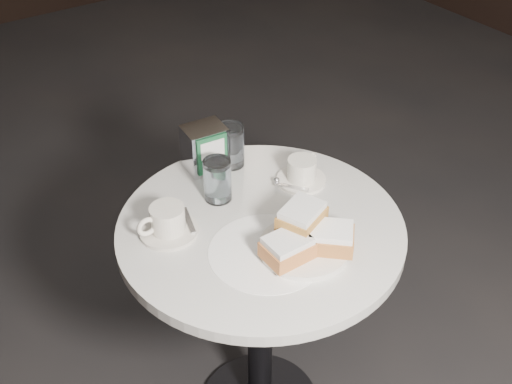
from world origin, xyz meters
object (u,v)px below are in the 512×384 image
object	(u,v)px
water_glass_right	(231,146)
napkin_dispenser	(205,148)
water_glass_left	(218,180)
beignet_plate	(306,239)
coffee_cup_right	(302,172)
cafe_table	(260,282)
coffee_cup_left	(167,222)

from	to	relation	value
water_glass_right	napkin_dispenser	size ratio (longest dim) A/B	0.94
water_glass_left	napkin_dispenser	bearing A→B (deg)	71.28
beignet_plate	napkin_dispenser	distance (m)	0.42
coffee_cup_right	water_glass_left	world-z (taller)	water_glass_left
cafe_table	water_glass_right	bearing A→B (deg)	72.38
cafe_table	beignet_plate	bearing A→B (deg)	-78.26
cafe_table	water_glass_left	xyz separation A→B (m)	(-0.03, 0.15, 0.25)
water_glass_left	cafe_table	bearing A→B (deg)	-78.84
cafe_table	coffee_cup_left	distance (m)	0.32
beignet_plate	coffee_cup_left	xyz separation A→B (m)	(-0.23, 0.24, -0.01)
cafe_table	water_glass_right	distance (m)	0.37
beignet_plate	water_glass_right	distance (m)	0.40
coffee_cup_left	coffee_cup_right	size ratio (longest dim) A/B	0.90
water_glass_right	napkin_dispenser	xyz separation A→B (m)	(-0.06, 0.02, 0.01)
beignet_plate	coffee_cup_left	distance (m)	0.33
napkin_dispenser	coffee_cup_right	bearing A→B (deg)	-43.03
coffee_cup_right	water_glass_right	xyz separation A→B (m)	(-0.11, 0.17, 0.03)
coffee_cup_right	water_glass_left	size ratio (longest dim) A/B	1.50
water_glass_left	water_glass_right	distance (m)	0.16
beignet_plate	coffee_cup_right	xyz separation A→B (m)	(0.16, 0.22, -0.01)
cafe_table	coffee_cup_left	size ratio (longest dim) A/B	4.88
beignet_plate	coffee_cup_left	bearing A→B (deg)	133.69
coffee_cup_right	water_glass_right	distance (m)	0.21
coffee_cup_left	coffee_cup_right	world-z (taller)	coffee_cup_left
coffee_cup_left	water_glass_left	world-z (taller)	water_glass_left
coffee_cup_right	water_glass_right	world-z (taller)	water_glass_right
coffee_cup_right	napkin_dispenser	distance (m)	0.26
coffee_cup_left	water_glass_right	bearing A→B (deg)	30.57
coffee_cup_left	coffee_cup_right	xyz separation A→B (m)	(0.39, -0.02, -0.00)
cafe_table	napkin_dispenser	world-z (taller)	napkin_dispenser
beignet_plate	water_glass_left	xyz separation A→B (m)	(-0.06, 0.28, 0.02)
cafe_table	napkin_dispenser	distance (m)	0.38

